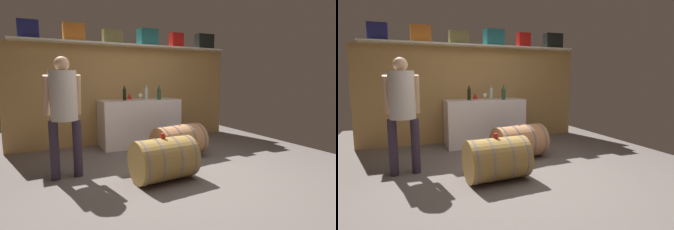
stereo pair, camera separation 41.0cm
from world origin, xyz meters
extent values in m
cube|color=#675E59|center=(0.00, 0.60, -0.01)|extent=(5.92, 8.03, 0.02)
cube|color=#B0864D|center=(0.00, 2.42, 1.00)|extent=(4.72, 0.10, 1.99)
cube|color=silver|center=(0.00, 2.27, 2.01)|extent=(4.34, 0.40, 0.03)
cube|color=navy|center=(-1.83, 2.27, 2.18)|extent=(0.34, 0.19, 0.31)
cube|color=orange|center=(-1.09, 2.27, 2.18)|extent=(0.38, 0.25, 0.31)
cube|color=olive|center=(-0.36, 2.27, 2.16)|extent=(0.38, 0.19, 0.26)
cube|color=#237375|center=(0.38, 2.27, 2.19)|extent=(0.41, 0.29, 0.33)
cube|color=red|center=(1.06, 2.27, 2.18)|extent=(0.29, 0.19, 0.30)
cube|color=black|center=(1.80, 2.27, 2.19)|extent=(0.41, 0.23, 0.33)
cube|color=white|center=(0.08, 2.02, 0.46)|extent=(1.57, 0.67, 0.92)
cylinder|color=#2C4F34|center=(0.43, 1.81, 1.02)|extent=(0.08, 0.08, 0.19)
sphere|color=#2C4F34|center=(0.43, 1.81, 1.12)|extent=(0.08, 0.08, 0.08)
cylinder|color=#2C4F34|center=(0.43, 1.81, 1.17)|extent=(0.03, 0.03, 0.08)
cylinder|color=#B0C5BA|center=(0.20, 1.94, 1.02)|extent=(0.07, 0.07, 0.19)
sphere|color=#B0C5BA|center=(0.20, 1.94, 1.13)|extent=(0.07, 0.07, 0.07)
cylinder|color=#B0C5BA|center=(0.20, 1.94, 1.18)|extent=(0.02, 0.02, 0.08)
cylinder|color=black|center=(-0.24, 1.96, 1.02)|extent=(0.07, 0.07, 0.19)
sphere|color=black|center=(-0.24, 1.96, 1.13)|extent=(0.06, 0.06, 0.06)
cylinder|color=black|center=(-0.24, 1.96, 1.17)|extent=(0.03, 0.03, 0.06)
cylinder|color=white|center=(0.07, 1.91, 0.93)|extent=(0.07, 0.07, 0.00)
cylinder|color=white|center=(0.07, 1.91, 0.96)|extent=(0.01, 0.01, 0.06)
sphere|color=white|center=(0.07, 1.91, 1.01)|extent=(0.08, 0.08, 0.08)
sphere|color=maroon|center=(0.07, 1.91, 1.00)|extent=(0.05, 0.05, 0.05)
cone|color=red|center=(-0.06, 2.21, 0.98)|extent=(0.11, 0.11, 0.12)
cylinder|color=olive|center=(-0.33, 0.03, 0.29)|extent=(0.84, 0.61, 0.56)
cylinder|color=slate|center=(-0.66, 0.01, 0.29)|extent=(0.06, 0.57, 0.57)
cylinder|color=slate|center=(-0.45, 0.03, 0.29)|extent=(0.06, 0.57, 0.57)
cylinder|color=slate|center=(-0.20, 0.04, 0.29)|extent=(0.06, 0.57, 0.57)
cylinder|color=slate|center=(0.01, 0.05, 0.29)|extent=(0.06, 0.57, 0.57)
cylinder|color=brown|center=(-0.33, 0.03, 0.57)|extent=(0.04, 0.04, 0.01)
cylinder|color=tan|center=(0.35, 0.84, 0.28)|extent=(0.96, 0.71, 0.56)
cylinder|color=slate|center=(-0.01, 0.77, 0.28)|extent=(0.13, 0.56, 0.57)
cylinder|color=slate|center=(0.21, 0.81, 0.28)|extent=(0.13, 0.56, 0.57)
cylinder|color=slate|center=(0.48, 0.86, 0.28)|extent=(0.13, 0.56, 0.57)
cylinder|color=slate|center=(0.71, 0.90, 0.28)|extent=(0.13, 0.56, 0.57)
cylinder|color=#905350|center=(0.35, 0.84, 0.57)|extent=(0.04, 0.04, 0.01)
cylinder|color=red|center=(-0.34, 0.03, 0.60)|extent=(0.06, 0.06, 0.06)
cylinder|color=#34293C|center=(-1.32, 0.71, 0.40)|extent=(0.12, 0.12, 0.79)
cylinder|color=#34293C|center=(-1.61, 0.70, 0.40)|extent=(0.12, 0.12, 0.79)
cylinder|color=silver|center=(-1.47, 0.70, 1.12)|extent=(0.34, 0.34, 0.66)
sphere|color=tan|center=(-1.47, 0.70, 1.53)|extent=(0.19, 0.19, 0.19)
cylinder|color=tan|center=(-1.27, 0.80, 1.12)|extent=(0.08, 0.19, 0.56)
cylinder|color=tan|center=(-1.66, 0.80, 1.12)|extent=(0.09, 0.25, 0.55)
camera|label=1|loc=(-1.81, -3.05, 1.34)|focal=28.64mm
camera|label=2|loc=(-1.44, -3.22, 1.34)|focal=28.64mm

